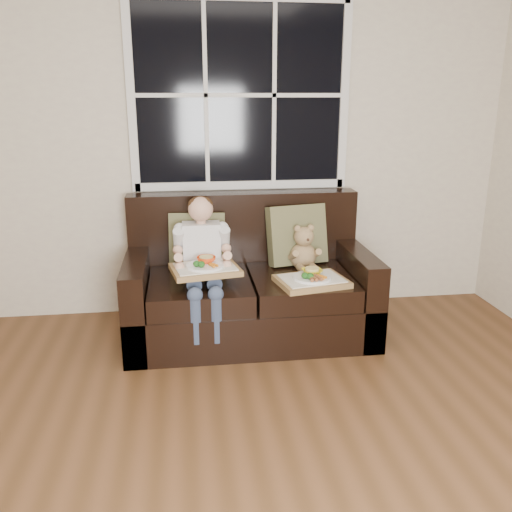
{
  "coord_description": "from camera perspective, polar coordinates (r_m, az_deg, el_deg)",
  "views": [
    {
      "loc": [
        -0.22,
        -1.61,
        1.66
      ],
      "look_at": [
        0.25,
        1.85,
        0.61
      ],
      "focal_mm": 38.0,
      "sensor_mm": 36.0,
      "label": 1
    }
  ],
  "objects": [
    {
      "name": "child",
      "position": [
        3.65,
        -5.67,
        0.42
      ],
      "size": [
        0.38,
        0.59,
        0.85
      ],
      "color": "silver",
      "rests_on": "loveseat"
    },
    {
      "name": "loveseat",
      "position": [
        3.89,
        -0.8,
        -3.6
      ],
      "size": [
        1.7,
        0.92,
        0.96
      ],
      "color": "black",
      "rests_on": "ground"
    },
    {
      "name": "pillow_left",
      "position": [
        3.91,
        -6.19,
        1.63
      ],
      "size": [
        0.41,
        0.22,
        0.41
      ],
      "rotation": [
        -0.21,
        0.0,
        -0.09
      ],
      "color": "olive",
      "rests_on": "loveseat"
    },
    {
      "name": "window_back",
      "position": [
        4.11,
        -1.69,
        16.56
      ],
      "size": [
        1.62,
        0.04,
        1.37
      ],
      "color": "black",
      "rests_on": "room_walls"
    },
    {
      "name": "teddy_bear",
      "position": [
        3.9,
        5.03,
        0.58
      ],
      "size": [
        0.21,
        0.26,
        0.33
      ],
      "rotation": [
        0.0,
        0.0,
        0.13
      ],
      "color": "tan",
      "rests_on": "loveseat"
    },
    {
      "name": "room_walls",
      "position": [
        1.62,
        0.12,
        14.34
      ],
      "size": [
        4.52,
        5.02,
        2.71
      ],
      "color": "#C0B19F",
      "rests_on": "ground"
    },
    {
      "name": "tray_left",
      "position": [
        3.53,
        -5.37,
        -1.25
      ],
      "size": [
        0.48,
        0.4,
        0.1
      ],
      "rotation": [
        0.0,
        0.0,
        0.18
      ],
      "color": "#A07B48",
      "rests_on": "child"
    },
    {
      "name": "pillow_right",
      "position": [
        3.99,
        4.32,
        2.25
      ],
      "size": [
        0.47,
        0.28,
        0.45
      ],
      "rotation": [
        -0.21,
        0.0,
        0.22
      ],
      "color": "olive",
      "rests_on": "loveseat"
    },
    {
      "name": "tray_right",
      "position": [
        3.6,
        5.88,
        -2.49
      ],
      "size": [
        0.5,
        0.42,
        0.1
      ],
      "rotation": [
        0.0,
        0.0,
        0.19
      ],
      "color": "#A07B48",
      "rests_on": "loveseat"
    }
  ]
}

